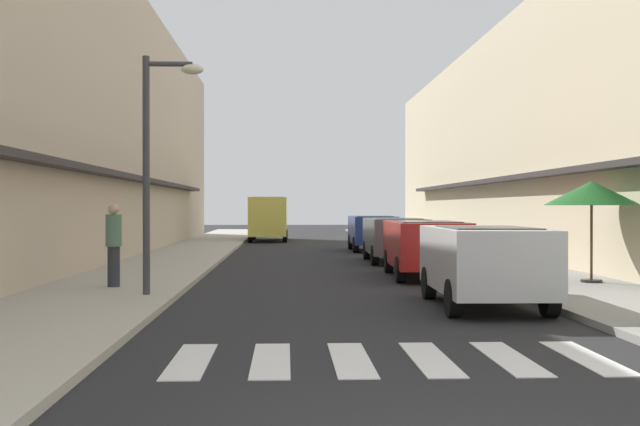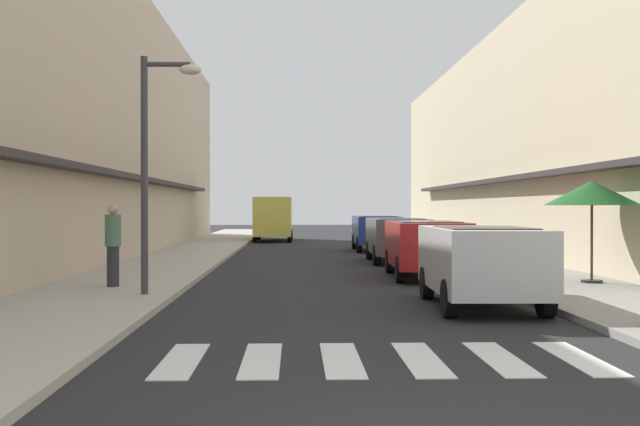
% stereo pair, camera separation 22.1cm
% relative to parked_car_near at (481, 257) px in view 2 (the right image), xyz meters
% --- Properties ---
extents(ground_plane, '(113.19, 113.19, 0.00)m').
position_rel_parked_car_near_xyz_m(ground_plane, '(-2.34, 11.70, -0.92)').
color(ground_plane, '#232326').
extents(sidewalk_left, '(3.18, 72.03, 0.12)m').
position_rel_parked_car_near_xyz_m(sidewalk_left, '(-7.33, 11.70, -0.86)').
color(sidewalk_left, '#ADA899').
rests_on(sidewalk_left, ground_plane).
extents(sidewalk_right, '(3.18, 72.03, 0.12)m').
position_rel_parked_car_near_xyz_m(sidewalk_right, '(2.64, 11.70, -0.86)').
color(sidewalk_right, gray).
rests_on(sidewalk_right, ground_plane).
extents(building_row_left, '(5.50, 48.30, 9.80)m').
position_rel_parked_car_near_xyz_m(building_row_left, '(-11.41, 13.27, 3.98)').
color(building_row_left, '#C6B299').
rests_on(building_row_left, ground_plane).
extents(building_row_right, '(5.50, 48.30, 8.62)m').
position_rel_parked_car_near_xyz_m(building_row_right, '(6.73, 13.27, 3.39)').
color(building_row_right, beige).
rests_on(building_row_right, ground_plane).
extents(crosswalk, '(5.20, 2.20, 0.01)m').
position_rel_parked_car_near_xyz_m(crosswalk, '(-2.34, -4.80, -0.91)').
color(crosswalk, silver).
rests_on(crosswalk, ground_plane).
extents(parked_car_near, '(1.90, 4.10, 1.47)m').
position_rel_parked_car_near_xyz_m(parked_car_near, '(0.00, 0.00, 0.00)').
color(parked_car_near, silver).
rests_on(parked_car_near, ground_plane).
extents(parked_car_mid, '(1.93, 4.47, 1.47)m').
position_rel_parked_car_near_xyz_m(parked_car_mid, '(0.00, 6.11, 0.00)').
color(parked_car_mid, maroon).
rests_on(parked_car_mid, ground_plane).
extents(parked_car_far, '(1.88, 4.53, 1.47)m').
position_rel_parked_car_near_xyz_m(parked_car_far, '(-0.00, 11.86, 0.00)').
color(parked_car_far, '#4C5156').
rests_on(parked_car_far, ground_plane).
extents(parked_car_distant, '(1.84, 4.04, 1.47)m').
position_rel_parked_car_near_xyz_m(parked_car_distant, '(0.00, 18.66, -0.00)').
color(parked_car_distant, navy).
rests_on(parked_car_distant, ground_plane).
extents(delivery_van, '(2.05, 5.42, 2.37)m').
position_rel_parked_car_near_xyz_m(delivery_van, '(-4.54, 28.61, 0.48)').
color(delivery_van, '#D8CC4C').
rests_on(delivery_van, ground_plane).
extents(street_lamp, '(1.19, 0.28, 4.65)m').
position_rel_parked_car_near_xyz_m(street_lamp, '(-6.11, 1.37, 2.09)').
color(street_lamp, '#38383D').
rests_on(street_lamp, sidewalk_left).
extents(cafe_umbrella, '(2.13, 2.13, 2.30)m').
position_rel_parked_car_near_xyz_m(cafe_umbrella, '(3.34, 3.47, 1.21)').
color(cafe_umbrella, '#262626').
rests_on(cafe_umbrella, sidewalk_right).
extents(pedestrian_walking_near, '(0.34, 0.34, 1.78)m').
position_rel_parked_car_near_xyz_m(pedestrian_walking_near, '(-7.28, 2.89, 0.14)').
color(pedestrian_walking_near, '#282B33').
rests_on(pedestrian_walking_near, sidewalk_left).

